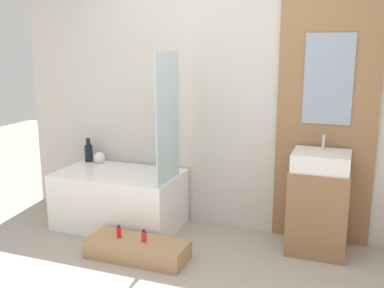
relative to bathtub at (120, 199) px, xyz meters
name	(u,v)px	position (x,y,z in m)	size (l,w,h in m)	color
wall_tiled_back	(220,93)	(0.88, 0.40, 1.03)	(4.20, 0.06, 2.60)	beige
wall_wood_accent	(327,97)	(1.86, 0.35, 1.03)	(0.84, 0.04, 2.60)	#8E6642
bathtub	(120,199)	(0.00, 0.00, 0.00)	(1.18, 0.69, 0.54)	white
glass_shower_screen	(168,118)	(0.56, -0.08, 0.84)	(0.01, 0.49, 1.14)	silver
wooden_step_bench	(137,249)	(0.47, -0.56, -0.20)	(0.85, 0.34, 0.16)	#A87F56
vanity_cabinet	(318,211)	(1.86, 0.11, 0.09)	(0.49, 0.43, 0.73)	#8E6642
sink	(321,161)	(1.86, 0.11, 0.53)	(0.46, 0.40, 0.28)	white
vase_tall_dark	(89,152)	(-0.50, 0.26, 0.37)	(0.08, 0.08, 0.25)	black
vase_round_light	(99,157)	(-0.36, 0.24, 0.33)	(0.12, 0.12, 0.12)	white
bottle_soap_primary	(119,232)	(0.30, -0.56, -0.07)	(0.04, 0.04, 0.11)	red
bottle_soap_secondary	(144,236)	(0.54, -0.56, -0.07)	(0.04, 0.04, 0.10)	red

